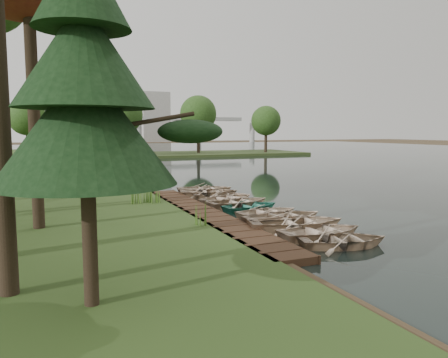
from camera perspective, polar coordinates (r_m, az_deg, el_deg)
name	(u,v)px	position (r m, az deg, el deg)	size (l,w,h in m)	color
ground	(237,216)	(20.99, 1.66, -4.89)	(300.00, 300.00, 0.00)	#3D2F1D
water	(401,166)	(54.77, 22.13, 1.61)	(130.00, 200.00, 0.05)	black
boardwalk	(205,216)	(20.37, -2.46, -4.81)	(1.60, 16.00, 0.30)	#372215
peninsula	(154,155)	(70.82, -9.13, 3.13)	(50.00, 14.00, 0.45)	#30401C
far_trees	(132,116)	(70.05, -11.89, 8.11)	(45.60, 5.60, 8.80)	black
bridge	(114,121)	(140.35, -14.19, 7.36)	(95.90, 4.00, 8.60)	#A5A5A0
building_a	(155,117)	(163.44, -9.06, 7.98)	(10.00, 8.00, 18.00)	#A5A5A0
building_b	(52,125)	(163.82, -21.53, 6.56)	(8.00, 8.00, 12.00)	#A5A5A0
rowboat_0	(344,238)	(15.89, 15.37, -7.39)	(2.26, 3.17, 0.66)	#CAAF92
rowboat_1	(322,229)	(16.88, 12.67, -6.41)	(2.47, 3.46, 0.72)	#CAAF92
rowboat_2	(297,220)	(18.03, 9.46, -5.35)	(2.84, 3.97, 0.82)	#CAAF92
rowboat_3	(285,215)	(19.16, 7.94, -4.70)	(2.70, 3.78, 0.78)	#CAAF92
rowboat_4	(268,210)	(20.54, 5.76, -4.11)	(2.24, 3.13, 0.65)	#CAAF92
rowboat_5	(251,205)	(22.12, 3.58, -3.36)	(2.19, 3.06, 0.63)	#2D7E67
rowboat_6	(239,200)	(23.13, 1.92, -2.81)	(2.52, 3.52, 0.73)	#CAAF92
rowboat_7	(228,197)	(24.25, 0.55, -2.38)	(2.50, 3.51, 0.73)	#CAAF92
rowboat_8	(220,194)	(25.76, -0.54, -1.95)	(2.25, 3.15, 0.65)	#CAAF92
rowboat_9	(209,191)	(26.78, -1.98, -1.54)	(2.55, 3.57, 0.74)	#CAAF92
rowboat_10	(205,188)	(28.21, -2.53, -1.14)	(2.54, 3.56, 0.74)	#CAAF92
stored_rowboat	(80,190)	(26.74, -18.29, -1.42)	(2.28, 3.19, 0.66)	#CAAF92
pine_tree	(84,87)	(9.68, -17.76, 11.39)	(3.80, 3.80, 7.75)	black
reeds_0	(203,214)	(17.68, -2.80, -4.61)	(0.60, 0.60, 0.86)	#3F661E
reeds_1	(156,194)	(23.37, -8.89, -1.96)	(0.60, 0.60, 0.89)	#3F661E
reeds_2	(135,194)	(23.25, -11.49, -1.98)	(0.60, 0.60, 0.95)	#3F661E
reeds_3	(147,192)	(23.53, -10.02, -1.69)	(0.60, 0.60, 1.08)	#3F661E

